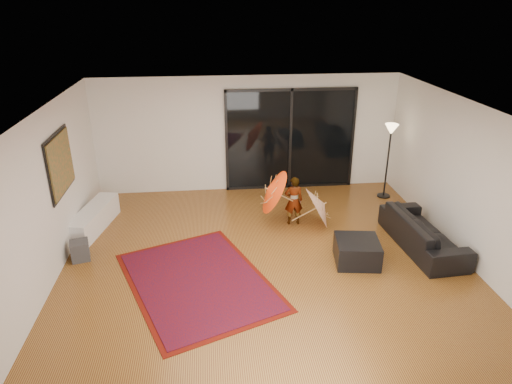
{
  "coord_description": "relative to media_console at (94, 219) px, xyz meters",
  "views": [
    {
      "loc": [
        -0.9,
        -6.71,
        4.3
      ],
      "look_at": [
        -0.11,
        0.68,
        1.1
      ],
      "focal_mm": 32.0,
      "sensor_mm": 36.0,
      "label": 1
    }
  ],
  "objects": [
    {
      "name": "floor",
      "position": [
        3.25,
        -1.71,
        -0.22
      ],
      "size": [
        7.0,
        7.0,
        0.0
      ],
      "primitive_type": "plane",
      "color": "olive",
      "rests_on": "ground"
    },
    {
      "name": "ceiling",
      "position": [
        3.25,
        -1.71,
        2.48
      ],
      "size": [
        7.0,
        7.0,
        0.0
      ],
      "primitive_type": "plane",
      "rotation": [
        3.14,
        0.0,
        0.0
      ],
      "color": "white",
      "rests_on": "wall_back"
    },
    {
      "name": "wall_back",
      "position": [
        3.25,
        1.79,
        1.13
      ],
      "size": [
        7.0,
        0.0,
        7.0
      ],
      "primitive_type": "plane",
      "rotation": [
        1.57,
        0.0,
        0.0
      ],
      "color": "silver",
      "rests_on": "floor"
    },
    {
      "name": "wall_front",
      "position": [
        3.25,
        -5.21,
        1.13
      ],
      "size": [
        7.0,
        0.0,
        7.0
      ],
      "primitive_type": "plane",
      "rotation": [
        -1.57,
        0.0,
        0.0
      ],
      "color": "silver",
      "rests_on": "floor"
    },
    {
      "name": "wall_left",
      "position": [
        -0.25,
        -1.71,
        1.13
      ],
      "size": [
        0.0,
        7.0,
        7.0
      ],
      "primitive_type": "plane",
      "rotation": [
        1.57,
        0.0,
        1.57
      ],
      "color": "silver",
      "rests_on": "floor"
    },
    {
      "name": "wall_right",
      "position": [
        6.75,
        -1.71,
        1.13
      ],
      "size": [
        0.0,
        7.0,
        7.0
      ],
      "primitive_type": "plane",
      "rotation": [
        1.57,
        0.0,
        -1.57
      ],
      "color": "silver",
      "rests_on": "floor"
    },
    {
      "name": "sliding_door",
      "position": [
        4.25,
        1.76,
        0.98
      ],
      "size": [
        3.06,
        0.07,
        2.4
      ],
      "color": "black",
      "rests_on": "wall_back"
    },
    {
      "name": "painting",
      "position": [
        -0.21,
        -0.71,
        1.43
      ],
      "size": [
        0.04,
        1.28,
        1.08
      ],
      "color": "black",
      "rests_on": "wall_left"
    },
    {
      "name": "media_console",
      "position": [
        0.0,
        0.0,
        0.0
      ],
      "size": [
        0.74,
        1.67,
        0.45
      ],
      "primitive_type": "cube",
      "rotation": [
        0.0,
        0.0,
        -0.22
      ],
      "color": "white",
      "rests_on": "floor"
    },
    {
      "name": "speaker",
      "position": [
        0.0,
        -1.16,
        -0.05
      ],
      "size": [
        0.37,
        0.37,
        0.35
      ],
      "primitive_type": "cube",
      "rotation": [
        0.0,
        0.0,
        0.25
      ],
      "color": "#424244",
      "rests_on": "floor"
    },
    {
      "name": "persian_rug",
      "position": [
        2.07,
        -2.08,
        -0.22
      ],
      "size": [
        2.97,
        3.43,
        0.02
      ],
      "rotation": [
        0.0,
        0.0,
        0.38
      ],
      "color": "#570F07",
      "rests_on": "floor"
    },
    {
      "name": "sofa",
      "position": [
        6.2,
        -1.37,
        0.08
      ],
      "size": [
        0.94,
        2.12,
        0.61
      ],
      "primitive_type": "imported",
      "rotation": [
        0.0,
        0.0,
        1.64
      ],
      "color": "black",
      "rests_on": "floor"
    },
    {
      "name": "ottoman",
      "position": [
        4.83,
        -1.76,
        -0.01
      ],
      "size": [
        0.84,
        0.84,
        0.42
      ],
      "primitive_type": "cube",
      "rotation": [
        0.0,
        0.0,
        -0.15
      ],
      "color": "black",
      "rests_on": "floor"
    },
    {
      "name": "floor_lamp",
      "position": [
        6.35,
        0.95,
        1.14
      ],
      "size": [
        0.3,
        0.3,
        1.73
      ],
      "color": "black",
      "rests_on": "floor"
    },
    {
      "name": "child",
      "position": [
        3.99,
        -0.19,
        0.29
      ],
      "size": [
        0.37,
        0.25,
        1.02
      ],
      "primitive_type": "imported",
      "rotation": [
        0.0,
        0.0,
        3.14
      ],
      "color": "#999999",
      "rests_on": "floor"
    },
    {
      "name": "parasol_orange",
      "position": [
        3.44,
        -0.24,
        0.51
      ],
      "size": [
        0.6,
        0.93,
        0.91
      ],
      "rotation": [
        0.0,
        -1.06,
        0.0
      ],
      "color": "#FF430D",
      "rests_on": "child"
    },
    {
      "name": "parasol_white",
      "position": [
        4.59,
        -0.34,
        0.28
      ],
      "size": [
        0.59,
        0.9,
        0.95
      ],
      "rotation": [
        0.0,
        1.08,
        0.0
      ],
      "color": "white",
      "rests_on": "floor"
    }
  ]
}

